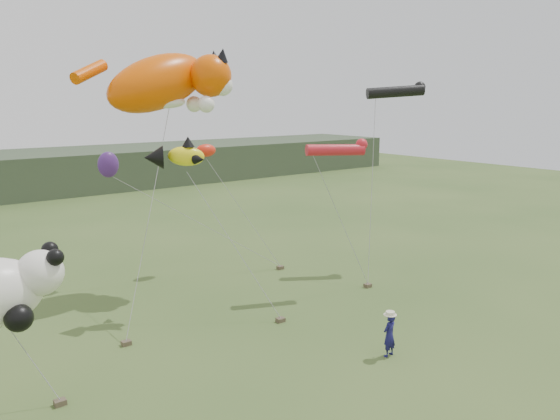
{
  "coord_description": "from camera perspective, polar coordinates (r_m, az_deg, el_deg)",
  "views": [
    {
      "loc": [
        -13.69,
        -13.77,
        9.15
      ],
      "look_at": [
        -0.72,
        3.0,
        4.89
      ],
      "focal_mm": 35.0,
      "sensor_mm": 36.0,
      "label": 1
    }
  ],
  "objects": [
    {
      "name": "misc_kites",
      "position": [
        28.54,
        -13.84,
        5.18
      ],
      "size": [
        6.14,
        1.5,
        1.45
      ],
      "color": "red",
      "rests_on": "ground"
    },
    {
      "name": "fish_kite",
      "position": [
        23.37,
        -10.98,
        5.57
      ],
      "size": [
        2.74,
        1.8,
        1.32
      ],
      "color": "yellow",
      "rests_on": "ground"
    },
    {
      "name": "cat_kite",
      "position": [
        26.71,
        -11.44,
        12.98
      ],
      "size": [
        7.09,
        3.78,
        3.89
      ],
      "color": "#E45100",
      "rests_on": "ground"
    },
    {
      "name": "ground",
      "position": [
        21.46,
        6.63,
        -13.96
      ],
      "size": [
        120.0,
        120.0,
        0.0
      ],
      "primitive_type": "plane",
      "color": "#385123",
      "rests_on": "ground"
    },
    {
      "name": "tube_kites",
      "position": [
        28.66,
        10.09,
        9.91
      ],
      "size": [
        8.83,
        3.28,
        3.57
      ],
      "color": "black",
      "rests_on": "ground"
    },
    {
      "name": "sandbag_anchors",
      "position": [
        24.04,
        -3.97,
        -10.81
      ],
      "size": [
        15.73,
        7.02,
        0.18
      ],
      "color": "brown",
      "rests_on": "ground"
    },
    {
      "name": "festival_attendant",
      "position": [
        20.65,
        11.35,
        -12.68
      ],
      "size": [
        0.63,
        0.45,
        1.62
      ],
      "primitive_type": "imported",
      "rotation": [
        0.0,
        0.0,
        3.26
      ],
      "color": "#16154F",
      "rests_on": "ground"
    }
  ]
}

